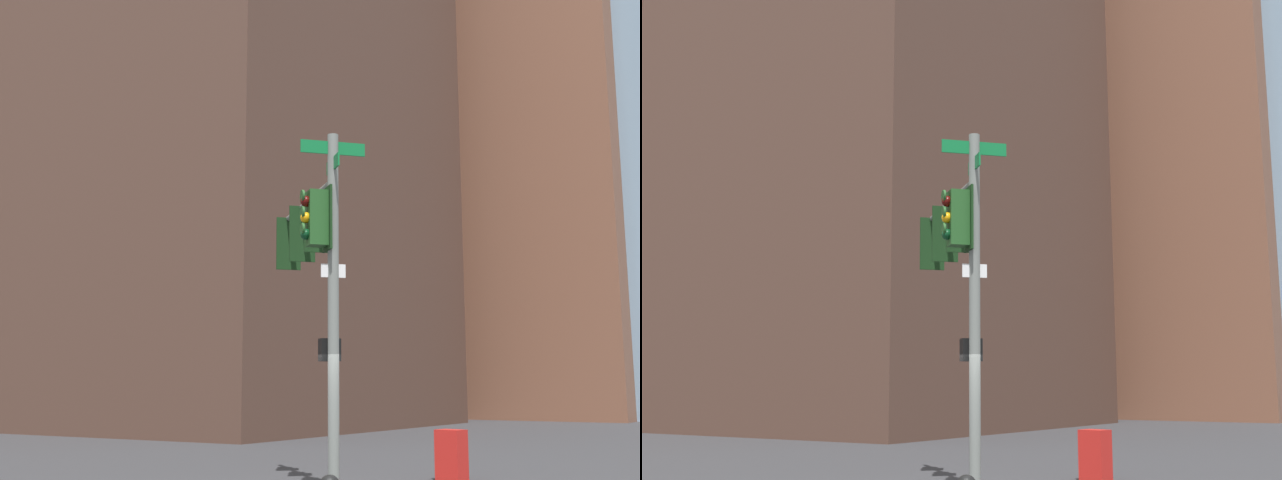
{
  "view_description": "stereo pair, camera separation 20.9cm",
  "coord_description": "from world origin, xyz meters",
  "views": [
    {
      "loc": [
        -12.68,
        -7.85,
        1.95
      ],
      "look_at": [
        0.54,
        0.39,
        4.68
      ],
      "focal_mm": 46.98,
      "sensor_mm": 36.0,
      "label": 1
    },
    {
      "loc": [
        -12.57,
        -8.02,
        1.95
      ],
      "look_at": [
        0.54,
        0.39,
        4.68
      ],
      "focal_mm": 46.98,
      "sensor_mm": 36.0,
      "label": 2
    }
  ],
  "objects": [
    {
      "name": "newspaper_box",
      "position": [
        4.08,
        -0.65,
        0.53
      ],
      "size": [
        0.52,
        0.62,
        1.05
      ],
      "primitive_type": "cube",
      "rotation": [
        0.0,
        0.0,
        -0.16
      ],
      "color": "red",
      "rests_on": "ground_plane"
    },
    {
      "name": "signal_pole_assembly",
      "position": [
        0.81,
        0.76,
        4.55
      ],
      "size": [
        3.61,
        3.75,
        6.48
      ],
      "rotation": [
        0.0,
        0.0,
        0.82
      ],
      "color": "slate",
      "rests_on": "ground_plane"
    },
    {
      "name": "building_brick_farside",
      "position": [
        44.28,
        9.87,
        19.9
      ],
      "size": [
        18.7,
        15.05,
        39.8
      ],
      "primitive_type": "cube",
      "color": "brown",
      "rests_on": "ground_plane"
    },
    {
      "name": "building_brick_nearside",
      "position": [
        20.72,
        17.39,
        21.67
      ],
      "size": [
        20.24,
        15.13,
        43.35
      ],
      "primitive_type": "cube",
      "color": "#4C3328",
      "rests_on": "ground_plane"
    }
  ]
}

